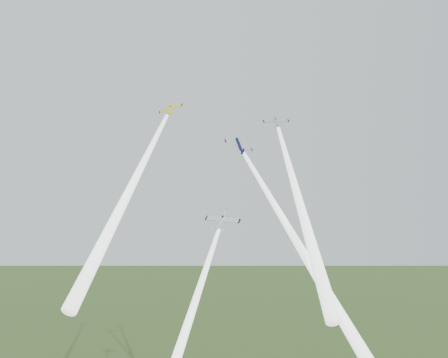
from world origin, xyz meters
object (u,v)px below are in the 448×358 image
Objects in this scene: plane_navy at (239,146)px; plane_silver_low at (222,221)px; plane_yellow at (170,109)px; plane_silver_right at (276,121)px.

plane_navy is 23.11m from plane_silver_low.
plane_silver_low is at bearing -137.23° from plane_navy.
plane_yellow is at bearing 156.00° from plane_navy.
plane_yellow reaches higher than plane_navy.
plane_yellow is at bearing 157.40° from plane_silver_low.
plane_yellow is 0.80× the size of plane_navy.
plane_silver_right is 32.59m from plane_silver_low.
plane_silver_low is (11.82, -12.74, -28.47)m from plane_yellow.
plane_silver_low is at bearing -24.80° from plane_yellow.
plane_silver_right is at bearing 21.54° from plane_yellow.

